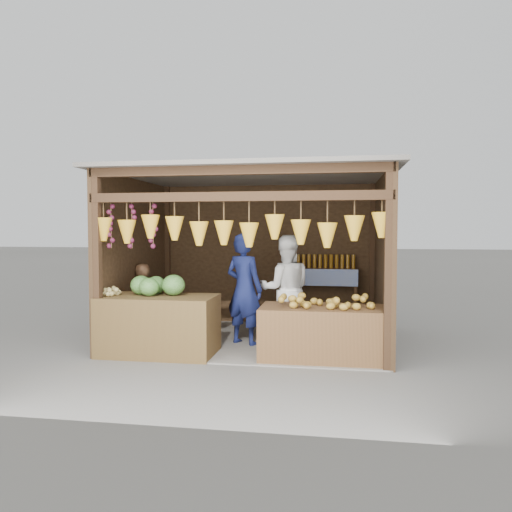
{
  "coord_description": "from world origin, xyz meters",
  "views": [
    {
      "loc": [
        1.3,
        -7.79,
        1.77
      ],
      "look_at": [
        0.05,
        -0.1,
        1.36
      ],
      "focal_mm": 35.0,
      "sensor_mm": 36.0,
      "label": 1
    }
  ],
  "objects_px": {
    "counter_right": "(323,333)",
    "man_standing": "(244,289)",
    "woman_standing": "(286,289)",
    "counter_left": "(159,325)",
    "vendor_seated": "(143,292)"
  },
  "relations": [
    {
      "from": "counter_right",
      "to": "vendor_seated",
      "type": "relative_size",
      "value": 1.79
    },
    {
      "from": "counter_right",
      "to": "woman_standing",
      "type": "xyz_separation_m",
      "value": [
        -0.61,
        0.93,
        0.48
      ]
    },
    {
      "from": "counter_right",
      "to": "man_standing",
      "type": "xyz_separation_m",
      "value": [
        -1.23,
        0.69,
        0.5
      ]
    },
    {
      "from": "counter_right",
      "to": "woman_standing",
      "type": "height_order",
      "value": "woman_standing"
    },
    {
      "from": "woman_standing",
      "to": "vendor_seated",
      "type": "relative_size",
      "value": 1.77
    },
    {
      "from": "counter_right",
      "to": "woman_standing",
      "type": "distance_m",
      "value": 1.21
    },
    {
      "from": "man_standing",
      "to": "counter_right",
      "type": "bearing_deg",
      "value": 175.13
    },
    {
      "from": "vendor_seated",
      "to": "man_standing",
      "type": "bearing_deg",
      "value": -156.61
    },
    {
      "from": "counter_left",
      "to": "counter_right",
      "type": "xyz_separation_m",
      "value": [
        2.32,
        0.09,
        -0.06
      ]
    },
    {
      "from": "man_standing",
      "to": "counter_left",
      "type": "bearing_deg",
      "value": 60.29
    },
    {
      "from": "woman_standing",
      "to": "vendor_seated",
      "type": "distance_m",
      "value": 2.38
    },
    {
      "from": "counter_left",
      "to": "vendor_seated",
      "type": "bearing_deg",
      "value": 121.99
    },
    {
      "from": "counter_left",
      "to": "man_standing",
      "type": "bearing_deg",
      "value": 35.73
    },
    {
      "from": "counter_right",
      "to": "vendor_seated",
      "type": "distance_m",
      "value": 3.17
    },
    {
      "from": "woman_standing",
      "to": "man_standing",
      "type": "bearing_deg",
      "value": 10.92
    }
  ]
}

